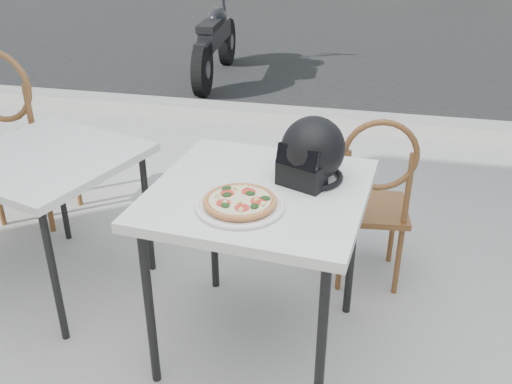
% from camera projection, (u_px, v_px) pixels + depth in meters
% --- Properties ---
extents(ground, '(80.00, 80.00, 0.00)m').
position_uv_depth(ground, '(292.00, 363.00, 2.54)').
color(ground, '#9F9C97').
rests_on(ground, ground).
extents(street_asphalt, '(30.00, 8.00, 0.00)m').
position_uv_depth(street_asphalt, '(367.00, 34.00, 8.60)').
color(street_asphalt, black).
rests_on(street_asphalt, ground).
extents(curb, '(30.00, 0.25, 0.12)m').
position_uv_depth(curb, '(347.00, 121.00, 5.11)').
color(curb, gray).
rests_on(curb, ground).
extents(cafe_table_main, '(0.92, 0.92, 0.81)m').
position_uv_depth(cafe_table_main, '(259.00, 204.00, 2.32)').
color(cafe_table_main, white).
rests_on(cafe_table_main, ground).
extents(plate, '(0.38, 0.38, 0.02)m').
position_uv_depth(plate, '(240.00, 206.00, 2.13)').
color(plate, white).
rests_on(plate, cafe_table_main).
extents(pizza, '(0.32, 0.32, 0.03)m').
position_uv_depth(pizza, '(240.00, 201.00, 2.12)').
color(pizza, '#C88149').
rests_on(pizza, plate).
extents(helmet, '(0.35, 0.35, 0.27)m').
position_uv_depth(helmet, '(312.00, 153.00, 2.30)').
color(helmet, black).
rests_on(helmet, cafe_table_main).
extents(cafe_chair_main, '(0.40, 0.40, 0.96)m').
position_uv_depth(cafe_chair_main, '(374.00, 194.00, 2.83)').
color(cafe_chair_main, brown).
rests_on(cafe_chair_main, ground).
extents(cafe_table_side, '(0.98, 0.98, 0.74)m').
position_uv_depth(cafe_table_side, '(47.00, 168.00, 2.76)').
color(cafe_table_side, white).
rests_on(cafe_table_side, ground).
extents(cafe_chair_side, '(0.43, 0.43, 1.13)m').
position_uv_depth(cafe_chair_side, '(18.00, 129.00, 3.37)').
color(cafe_chair_side, brown).
rests_on(cafe_chair_side, ground).
extents(motorcycle, '(0.47, 1.83, 0.91)m').
position_uv_depth(motorcycle, '(216.00, 43.00, 6.33)').
color(motorcycle, black).
rests_on(motorcycle, street_asphalt).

